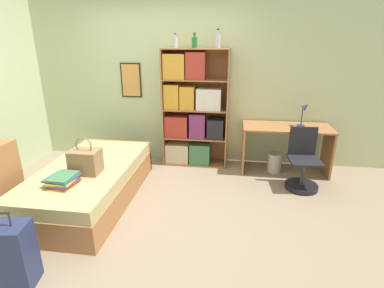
% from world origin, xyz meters
% --- Properties ---
extents(ground_plane, '(14.00, 14.00, 0.00)m').
position_xyz_m(ground_plane, '(0.00, 0.00, 0.00)').
color(ground_plane, gray).
extents(wall_back, '(10.00, 0.09, 2.60)m').
position_xyz_m(wall_back, '(-0.00, 1.59, 1.30)').
color(wall_back, beige).
rests_on(wall_back, ground_plane).
extents(bed, '(1.05, 2.01, 0.46)m').
position_xyz_m(bed, '(-0.66, 0.02, 0.23)').
color(bed, '#A36B3D').
rests_on(bed, ground_plane).
extents(handbag, '(0.33, 0.24, 0.44)m').
position_xyz_m(handbag, '(-0.58, -0.18, 0.61)').
color(handbag, '#93704C').
rests_on(handbag, bed).
extents(book_stack_on_bed, '(0.32, 0.33, 0.11)m').
position_xyz_m(book_stack_on_bed, '(-0.68, -0.51, 0.52)').
color(book_stack_on_bed, gold).
rests_on(book_stack_on_bed, bed).
extents(suitcase, '(0.53, 0.33, 0.70)m').
position_xyz_m(suitcase, '(-0.72, -1.43, 0.29)').
color(suitcase, navy).
rests_on(suitcase, ground_plane).
extents(bookcase, '(1.00, 0.36, 1.82)m').
position_xyz_m(bookcase, '(0.45, 1.36, 0.88)').
color(bookcase, '#A36B3D').
rests_on(bookcase, ground_plane).
extents(bottle_green, '(0.07, 0.07, 0.20)m').
position_xyz_m(bottle_green, '(0.20, 1.42, 1.90)').
color(bottle_green, '#B7BCC1').
rests_on(bottle_green, bookcase).
extents(bottle_brown, '(0.08, 0.08, 0.21)m').
position_xyz_m(bottle_brown, '(0.49, 1.36, 1.90)').
color(bottle_brown, '#1E6B2D').
rests_on(bottle_brown, bookcase).
extents(bottle_clear, '(0.08, 0.08, 0.26)m').
position_xyz_m(bottle_clear, '(0.83, 1.41, 1.92)').
color(bottle_clear, '#B7BCC1').
rests_on(bottle_clear, bookcase).
extents(desk, '(1.29, 0.58, 0.72)m').
position_xyz_m(desk, '(1.90, 1.25, 0.51)').
color(desk, '#A36B3D').
rests_on(desk, ground_plane).
extents(desk_lamp, '(0.16, 0.11, 0.37)m').
position_xyz_m(desk_lamp, '(2.13, 1.30, 0.96)').
color(desk_lamp, navy).
rests_on(desk_lamp, desk).
extents(desk_chair, '(0.44, 0.44, 0.83)m').
position_xyz_m(desk_chair, '(2.07, 0.73, 0.27)').
color(desk_chair, black).
rests_on(desk_chair, ground_plane).
extents(waste_bin, '(0.20, 0.20, 0.30)m').
position_xyz_m(waste_bin, '(1.76, 1.19, 0.15)').
color(waste_bin, '#B7B2A8').
rests_on(waste_bin, ground_plane).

